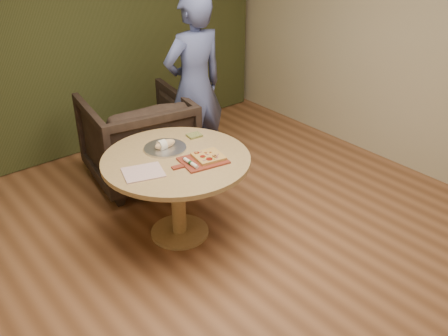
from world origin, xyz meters
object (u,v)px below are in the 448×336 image
at_px(flatbread_pizza, 208,156).
at_px(bread_roll, 164,144).
at_px(serving_tray, 165,148).
at_px(pedestal_table, 177,173).
at_px(cutlery_roll, 191,163).
at_px(pizza_paddle, 202,161).
at_px(armchair, 137,134).
at_px(person_standing, 194,87).

xyz_separation_m(flatbread_pizza, bread_roll, (-0.17, 0.38, 0.02)).
bearing_deg(serving_tray, bread_roll, 180.00).
xyz_separation_m(pedestal_table, flatbread_pizza, (0.19, -0.19, 0.17)).
bearing_deg(cutlery_roll, pizza_paddle, 4.14).
bearing_deg(bread_roll, serving_tray, 0.00).
relative_size(serving_tray, bread_roll, 1.84).
xyz_separation_m(flatbread_pizza, cutlery_roll, (-0.18, -0.01, 0.00)).
relative_size(flatbread_pizza, armchair, 0.26).
height_order(pedestal_table, bread_roll, bread_roll).
xyz_separation_m(pedestal_table, armchair, (0.25, 1.07, -0.11)).
relative_size(pizza_paddle, cutlery_roll, 2.35).
relative_size(cutlery_roll, bread_roll, 1.03).
distance_m(pizza_paddle, flatbread_pizza, 0.07).
relative_size(flatbread_pizza, person_standing, 0.14).
bearing_deg(armchair, person_standing, 168.73).
height_order(pizza_paddle, bread_roll, bread_roll).
bearing_deg(pedestal_table, serving_tray, 83.48).
distance_m(pedestal_table, pizza_paddle, 0.27).
height_order(cutlery_roll, person_standing, person_standing).
height_order(serving_tray, armchair, armchair).
relative_size(pizza_paddle, bread_roll, 2.42).
distance_m(pedestal_table, serving_tray, 0.24).
bearing_deg(flatbread_pizza, pizza_paddle, 179.83).
height_order(bread_roll, armchair, armchair).
height_order(pizza_paddle, cutlery_roll, cutlery_roll).
bearing_deg(serving_tray, flatbread_pizza, -66.43).
xyz_separation_m(pizza_paddle, cutlery_roll, (-0.11, -0.01, 0.02)).
xyz_separation_m(pedestal_table, pizza_paddle, (0.12, -0.19, 0.15)).
bearing_deg(cutlery_roll, serving_tray, 89.33).
bearing_deg(cutlery_roll, pedestal_table, 93.65).
bearing_deg(cutlery_roll, flatbread_pizza, 3.11).
distance_m(pizza_paddle, cutlery_roll, 0.12).
bearing_deg(person_standing, serving_tray, 41.22).
bearing_deg(cutlery_roll, person_standing, 53.62).
bearing_deg(serving_tray, cutlery_roll, -92.12).
height_order(pedestal_table, pizza_paddle, pizza_paddle).
xyz_separation_m(pizza_paddle, flatbread_pizza, (0.06, -0.00, 0.02)).
distance_m(pedestal_table, flatbread_pizza, 0.31).
height_order(cutlery_roll, armchair, armchair).
distance_m(pizza_paddle, bread_roll, 0.39).
relative_size(pedestal_table, serving_tray, 3.40).
relative_size(cutlery_roll, person_standing, 0.11).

